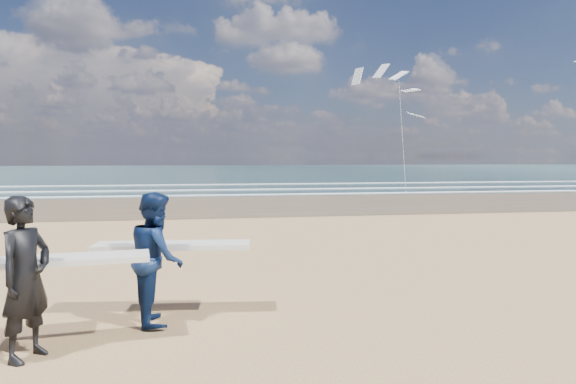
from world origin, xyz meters
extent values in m
cube|color=brown|center=(20.00, 18.00, 0.01)|extent=(220.00, 12.00, 0.01)
cube|color=#193437|center=(20.00, 72.00, 0.01)|extent=(220.00, 100.00, 0.02)
cube|color=white|center=(20.00, 22.80, 0.05)|extent=(220.00, 0.50, 0.05)
cube|color=white|center=(20.00, 27.50, 0.05)|extent=(220.00, 0.50, 0.05)
cube|color=white|center=(20.00, 34.00, 0.05)|extent=(220.00, 0.50, 0.05)
imported|color=black|center=(-0.60, -0.69, 0.92)|extent=(0.69, 0.80, 1.84)
cube|color=silver|center=(-0.40, -0.34, 1.04)|extent=(2.25, 0.78, 0.07)
imported|color=#0B1C40|center=(0.73, 0.37, 0.90)|extent=(0.80, 0.96, 1.80)
cube|color=silver|center=(0.93, 0.72, 1.00)|extent=(2.24, 0.74, 0.07)
cube|color=slate|center=(13.88, 23.19, 0.05)|extent=(0.12, 0.12, 0.10)
camera|label=1|loc=(1.33, -6.73, 2.28)|focal=32.00mm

